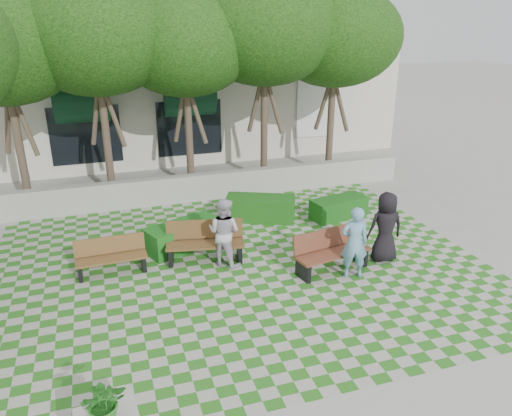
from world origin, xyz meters
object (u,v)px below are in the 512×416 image
object	(u,v)px
bench_west	(111,257)
hedge_east	(339,208)
person_dark	(385,227)
bench_east	(331,252)
hedge_midright	(260,208)
person_white	(224,232)
bench_mid	(205,242)
hedge_midleft	(183,236)
person_blue	(354,243)

from	to	relation	value
bench_west	hedge_east	distance (m)	7.07
person_dark	hedge_east	bearing A→B (deg)	-87.00
bench_east	hedge_midright	size ratio (longest dim) A/B	0.97
hedge_midright	person_dark	world-z (taller)	person_dark
hedge_east	person_white	xyz separation A→B (m)	(-4.17, -1.91, 0.58)
hedge_midright	bench_mid	bearing A→B (deg)	-136.23
bench_mid	hedge_midright	world-z (taller)	bench_mid
hedge_east	hedge_midleft	distance (m)	5.04
hedge_midright	person_blue	world-z (taller)	person_blue
bench_mid	hedge_midleft	distance (m)	0.99
hedge_east	person_dark	xyz separation A→B (m)	(-0.22, -2.95, 0.61)
bench_east	person_white	world-z (taller)	person_white
bench_mid	hedge_midright	distance (m)	3.06
person_dark	person_white	size ratio (longest dim) A/B	1.04
hedge_east	hedge_midleft	bearing A→B (deg)	-172.65
hedge_midright	person_dark	bearing A→B (deg)	-58.67
person_dark	bench_east	bearing A→B (deg)	8.83
person_blue	person_white	size ratio (longest dim) A/B	1.02
hedge_midleft	person_dark	xyz separation A→B (m)	(4.77, -2.31, 0.57)
hedge_east	person_white	size ratio (longest dim) A/B	1.01
hedge_east	person_dark	size ratio (longest dim) A/B	0.97
bench_east	hedge_east	xyz separation A→B (m)	(1.74, 2.99, -0.18)
hedge_east	bench_west	bearing A→B (deg)	-167.92
bench_east	hedge_midleft	distance (m)	4.01
bench_west	hedge_midleft	distance (m)	2.09
bench_east	person_white	xyz separation A→B (m)	(-2.43, 1.08, 0.40)
person_blue	hedge_midright	bearing A→B (deg)	-61.14
person_dark	hedge_midright	bearing A→B (deg)	-51.32
bench_west	person_white	world-z (taller)	person_white
hedge_east	bench_mid	bearing A→B (deg)	-161.50
hedge_midleft	person_dark	distance (m)	5.33
hedge_midleft	person_white	size ratio (longest dim) A/B	1.15
bench_west	person_white	bearing A→B (deg)	-10.53
bench_mid	hedge_east	distance (m)	4.83
hedge_midright	bench_west	bearing A→B (deg)	-155.58
bench_west	hedge_midleft	size ratio (longest dim) A/B	0.84
hedge_midleft	person_dark	world-z (taller)	person_dark
person_dark	hedge_midleft	bearing A→B (deg)	-18.45
bench_west	person_white	xyz separation A→B (m)	(2.74, -0.43, 0.46)
bench_mid	bench_west	distance (m)	2.33
bench_mid	person_blue	distance (m)	3.76
person_white	bench_mid	bearing A→B (deg)	-0.18
person_dark	person_white	world-z (taller)	person_dark
person_blue	person_dark	xyz separation A→B (m)	(1.16, 0.52, 0.02)
hedge_midright	hedge_midleft	xyz separation A→B (m)	(-2.62, -1.23, -0.01)
hedge_midright	person_dark	size ratio (longest dim) A/B	1.13
hedge_east	person_dark	distance (m)	3.02
bench_east	person_dark	world-z (taller)	person_dark
bench_mid	person_white	bearing A→B (deg)	-30.66
bench_west	hedge_midright	size ratio (longest dim) A/B	0.82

